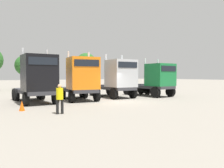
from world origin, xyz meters
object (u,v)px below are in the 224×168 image
at_px(semi_truck_green, 155,80).
at_px(visitor_in_hivis, 60,97).
at_px(semi_truck_orange, 81,79).
at_px(semi_truck_silver, 118,78).
at_px(traffic_cone_mid, 22,106).
at_px(semi_truck_black, 37,79).

relative_size(semi_truck_green, visitor_in_hivis, 3.39).
height_order(semi_truck_green, visitor_in_hivis, semi_truck_green).
height_order(semi_truck_orange, semi_truck_silver, semi_truck_orange).
height_order(visitor_in_hivis, traffic_cone_mid, visitor_in_hivis).
relative_size(semi_truck_silver, traffic_cone_mid, 9.37).
xyz_separation_m(semi_truck_black, visitor_in_hivis, (-0.36, -5.72, -0.94)).
relative_size(semi_truck_orange, semi_truck_green, 1.02).
distance_m(semi_truck_silver, semi_truck_green, 4.33).
xyz_separation_m(semi_truck_black, traffic_cone_mid, (-1.92, -3.25, -1.63)).
bearing_deg(visitor_in_hivis, semi_truck_silver, -47.29).
xyz_separation_m(semi_truck_black, semi_truck_silver, (8.01, 0.25, 0.00)).
bearing_deg(semi_truck_orange, semi_truck_black, -82.69).
distance_m(semi_truck_orange, visitor_in_hivis, 6.96).
bearing_deg(semi_truck_black, semi_truck_silver, 93.99).
bearing_deg(semi_truck_silver, semi_truck_green, 80.06).
bearing_deg(semi_truck_orange, traffic_cone_mid, -51.55).
bearing_deg(traffic_cone_mid, semi_truck_green, 10.04).
bearing_deg(semi_truck_green, semi_truck_silver, -103.93).
distance_m(semi_truck_black, traffic_cone_mid, 4.11).
bearing_deg(visitor_in_hivis, semi_truck_green, -61.24).
xyz_separation_m(visitor_in_hivis, traffic_cone_mid, (-1.56, 2.47, -0.69)).
height_order(semi_truck_black, semi_truck_orange, semi_truck_black).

